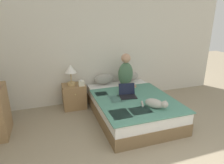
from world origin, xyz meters
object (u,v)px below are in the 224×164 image
at_px(pillow_far, 129,76).
at_px(laptop_open, 128,94).
at_px(nightstand, 74,96).
at_px(tissue_box, 81,83).
at_px(cat_tabby, 156,103).
at_px(table_lamp, 71,71).
at_px(pillow_near, 104,79).
at_px(bed, 131,106).
at_px(person_sitting, 126,72).

relative_size(pillow_far, laptop_open, 1.30).
distance_m(pillow_far, nightstand, 1.41).
xyz_separation_m(pillow_far, tissue_box, (-1.22, -0.19, 0.02)).
distance_m(cat_tabby, table_lamp, 1.94).
xyz_separation_m(pillow_far, laptop_open, (-0.41, -0.88, -0.07)).
xyz_separation_m(laptop_open, nightstand, (-0.96, 0.80, -0.24)).
bearing_deg(pillow_near, cat_tabby, -71.80).
xyz_separation_m(laptop_open, tissue_box, (-0.81, 0.68, 0.09)).
bearing_deg(pillow_near, nightstand, -173.75).
relative_size(table_lamp, tissue_box, 3.28).
bearing_deg(pillow_far, table_lamp, -176.02).
bearing_deg(tissue_box, laptop_open, -40.32).
bearing_deg(nightstand, tissue_box, -35.89).
relative_size(pillow_near, cat_tabby, 1.01).
height_order(pillow_far, tissue_box, pillow_far).
bearing_deg(cat_tabby, pillow_near, 159.44).
bearing_deg(table_lamp, pillow_far, 3.98).
height_order(bed, table_lamp, table_lamp).
bearing_deg(pillow_far, person_sitting, -128.08).
height_order(cat_tabby, nightstand, cat_tabby).
distance_m(person_sitting, tissue_box, 1.03).
xyz_separation_m(bed, pillow_far, (0.32, 0.89, 0.35)).
bearing_deg(person_sitting, pillow_far, 51.92).
bearing_deg(nightstand, bed, -37.75).
relative_size(cat_tabby, table_lamp, 1.03).
bearing_deg(bed, person_sitting, 79.08).
bearing_deg(person_sitting, tissue_box, 176.43).
xyz_separation_m(pillow_near, person_sitting, (0.44, -0.26, 0.21)).
bearing_deg(pillow_far, nightstand, -176.68).
bearing_deg(cat_tabby, table_lamp, -176.97).
bearing_deg(nightstand, pillow_near, 6.25).
distance_m(pillow_near, nightstand, 0.79).
height_order(pillow_near, table_lamp, table_lamp).
distance_m(pillow_far, laptop_open, 0.97).
distance_m(pillow_near, person_sitting, 0.55).
bearing_deg(laptop_open, table_lamp, 151.52).
distance_m(laptop_open, nightstand, 1.27).
distance_m(person_sitting, cat_tabby, 1.29).
height_order(pillow_near, tissue_box, pillow_near).
xyz_separation_m(person_sitting, nightstand, (-1.17, 0.18, -0.52)).
xyz_separation_m(pillow_near, table_lamp, (-0.77, -0.10, 0.28)).
xyz_separation_m(pillow_far, cat_tabby, (-0.15, -1.52, -0.03)).
xyz_separation_m(pillow_near, nightstand, (-0.73, -0.08, -0.31)).
distance_m(person_sitting, nightstand, 1.29).
bearing_deg(laptop_open, nightstand, 149.59).
bearing_deg(pillow_far, cat_tabby, -95.44).
distance_m(pillow_far, tissue_box, 1.23).
bearing_deg(pillow_far, tissue_box, -170.96).
height_order(bed, nightstand, nightstand).
bearing_deg(table_lamp, laptop_open, -37.70).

